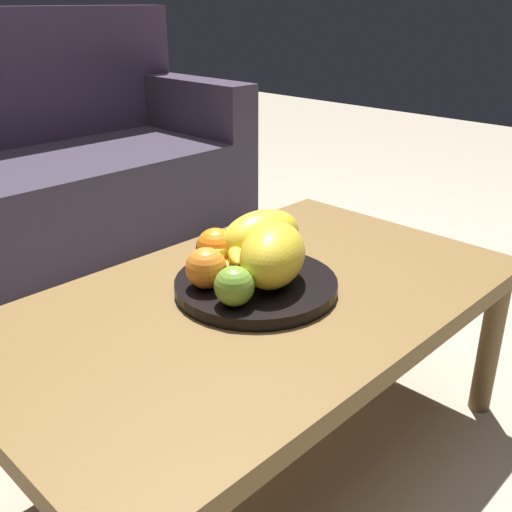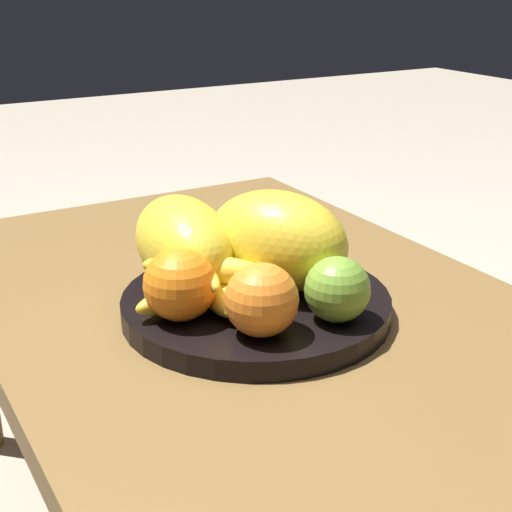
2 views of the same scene
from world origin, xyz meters
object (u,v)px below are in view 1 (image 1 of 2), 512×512
object	(u,v)px
couch	(15,186)
melon_large_front	(273,255)
apple_front	(234,286)
banana_bunch	(237,256)
melon_smaller_beside	(261,236)
orange_front	(206,268)
fruit_bowl	(256,285)
coffee_table	(258,314)
orange_left	(215,248)

from	to	relation	value
couch	melon_large_front	world-z (taller)	couch
couch	apple_front	size ratio (longest dim) A/B	23.23
melon_large_front	banana_bunch	distance (m)	0.10
melon_large_front	banana_bunch	world-z (taller)	melon_large_front
melon_smaller_beside	orange_front	world-z (taller)	melon_smaller_beside
fruit_bowl	orange_front	size ratio (longest dim) A/B	4.05
apple_front	banana_bunch	size ratio (longest dim) A/B	0.44
melon_smaller_beside	melon_large_front	bearing A→B (deg)	-125.06
coffee_table	banana_bunch	world-z (taller)	banana_bunch
melon_large_front	apple_front	bearing A→B (deg)	-175.29
couch	banana_bunch	size ratio (longest dim) A/B	10.17
couch	fruit_bowl	size ratio (longest dim) A/B	5.30
couch	orange_front	size ratio (longest dim) A/B	21.48
coffee_table	orange_left	world-z (taller)	orange_left
orange_left	banana_bunch	bearing A→B (deg)	-55.99
coffee_table	couch	size ratio (longest dim) A/B	0.63
fruit_bowl	orange_left	size ratio (longest dim) A/B	3.92
fruit_bowl	orange_left	bearing A→B (deg)	97.95
coffee_table	couch	world-z (taller)	couch
orange_left	banana_bunch	distance (m)	0.05
coffee_table	melon_large_front	size ratio (longest dim) A/B	6.00
melon_large_front	banana_bunch	xyz separation A→B (m)	(0.00, 0.10, -0.03)
melon_large_front	orange_left	size ratio (longest dim) A/B	2.19
melon_smaller_beside	orange_front	distance (m)	0.17
fruit_bowl	apple_front	xyz separation A→B (m)	(-0.10, -0.04, 0.05)
orange_left	orange_front	bearing A→B (deg)	-142.11
couch	melon_smaller_beside	world-z (taller)	couch
couch	orange_left	world-z (taller)	couch
couch	fruit_bowl	xyz separation A→B (m)	(-0.12, -1.33, 0.10)
fruit_bowl	orange_front	world-z (taller)	orange_front
orange_left	banana_bunch	xyz separation A→B (m)	(0.03, -0.04, -0.01)
melon_smaller_beside	orange_left	xyz separation A→B (m)	(-0.09, 0.04, -0.01)
couch	coffee_table	bearing A→B (deg)	-95.44
couch	orange_front	bearing A→B (deg)	-99.08
apple_front	melon_smaller_beside	bearing A→B (deg)	30.16
melon_smaller_beside	orange_front	bearing A→B (deg)	-175.31
melon_smaller_beside	banana_bunch	distance (m)	0.07
orange_front	banana_bunch	xyz separation A→B (m)	(0.10, 0.02, -0.01)
fruit_bowl	melon_smaller_beside	size ratio (longest dim) A/B	1.70
apple_front	banana_bunch	distance (m)	0.16
coffee_table	fruit_bowl	xyz separation A→B (m)	(0.01, 0.02, 0.06)
melon_large_front	apple_front	world-z (taller)	melon_large_front
fruit_bowl	orange_left	world-z (taller)	orange_left
coffee_table	orange_left	bearing A→B (deg)	91.13
apple_front	melon_large_front	bearing A→B (deg)	4.71
melon_smaller_beside	banana_bunch	xyz separation A→B (m)	(-0.06, 0.01, -0.03)
coffee_table	melon_smaller_beside	distance (m)	0.17
orange_front	melon_smaller_beside	bearing A→B (deg)	4.69
melon_large_front	orange_left	bearing A→B (deg)	99.87
melon_large_front	banana_bunch	bearing A→B (deg)	88.89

